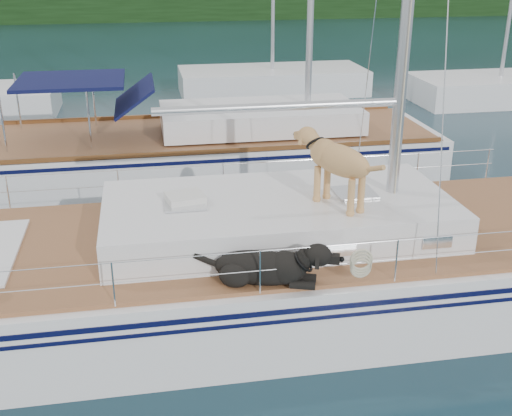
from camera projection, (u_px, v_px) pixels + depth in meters
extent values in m
plane|color=black|center=(227.00, 308.00, 10.15)|extent=(120.00, 120.00, 0.00)
cube|color=#595147|center=(150.00, 11.00, 52.08)|extent=(92.00, 1.00, 1.20)
cube|color=white|center=(227.00, 280.00, 9.97)|extent=(12.00, 3.80, 1.40)
cube|color=#915F3A|center=(226.00, 238.00, 9.69)|extent=(11.52, 3.50, 0.06)
cube|color=white|center=(278.00, 216.00, 9.71)|extent=(5.20, 2.50, 0.55)
cylinder|color=silver|center=(279.00, 107.00, 9.08)|extent=(3.60, 0.12, 0.12)
cylinder|color=silver|center=(244.00, 253.00, 7.88)|extent=(10.56, 0.01, 0.01)
cylinder|color=silver|center=(212.00, 165.00, 11.07)|extent=(10.56, 0.01, 0.01)
cube|color=#1C37B1|center=(200.00, 206.00, 10.77)|extent=(0.65, 0.49, 0.05)
cube|color=silver|center=(185.00, 199.00, 9.42)|extent=(0.61, 0.54, 0.14)
torus|color=beige|center=(361.00, 260.00, 8.14)|extent=(0.39, 0.15, 0.38)
cube|color=white|center=(212.00, 159.00, 15.92)|extent=(11.00, 3.50, 1.30)
cube|color=#915F3A|center=(212.00, 133.00, 15.68)|extent=(10.56, 3.29, 0.06)
cube|color=white|center=(260.00, 117.00, 15.74)|extent=(4.80, 2.30, 0.55)
cube|color=#101344|center=(71.00, 81.00, 14.63)|extent=(2.40, 2.30, 0.08)
cube|color=white|center=(272.00, 83.00, 25.26)|extent=(7.20, 3.00, 1.10)
cube|color=white|center=(499.00, 91.00, 23.84)|extent=(6.40, 3.00, 1.10)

